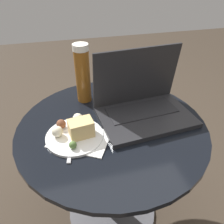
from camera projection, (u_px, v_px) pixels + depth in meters
The scene contains 7 objects.
ground_plane at pixel (112, 210), 1.15m from camera, with size 6.00×6.00×0.00m, color #382D23.
table at pixel (112, 158), 0.92m from camera, with size 0.70×0.70×0.57m.
napkin at pixel (80, 139), 0.75m from camera, with size 0.24×0.21×0.00m.
laptop at pixel (142, 103), 0.84m from camera, with size 0.36×0.26×0.25m.
beer_glass at pixel (83, 74), 0.89m from camera, with size 0.06×0.06×0.24m.
snack_plate at pixel (75, 131), 0.75m from camera, with size 0.20×0.20×0.07m.
fork at pixel (72, 141), 0.74m from camera, with size 0.05×0.17×0.00m.
Camera 1 is at (-0.16, -0.62, 1.08)m, focal length 35.00 mm.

